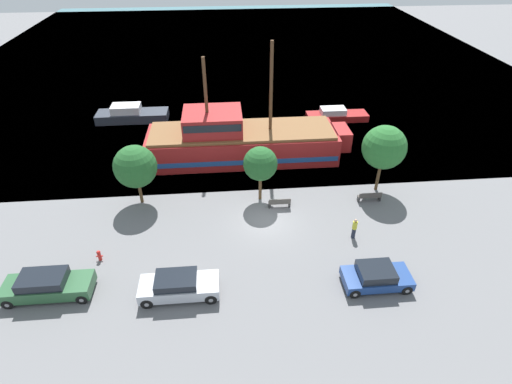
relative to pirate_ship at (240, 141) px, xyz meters
The scene contains 15 objects.
ground_plane 9.69m from the pirate_ship, 81.67° to the right, with size 160.00×160.00×0.00m, color slate.
water_surface 34.63m from the pirate_ship, 87.71° to the left, with size 80.00×80.00×0.00m, color teal.
pirate_ship is the anchor object (origin of this frame).
moored_boat_dockside 14.47m from the pirate_ship, 141.14° to the left, with size 7.50×2.40×1.76m.
moored_boat_outer 13.06m from the pirate_ship, 34.11° to the left, with size 6.53×1.99×1.34m.
parked_car_curb_front 17.64m from the pirate_ship, 65.86° to the right, with size 4.01×1.97×1.36m.
parked_car_curb_mid 16.46m from the pirate_ship, 105.61° to the right, with size 4.57×1.85×1.46m.
parked_car_curb_rear 19.36m from the pirate_ship, 128.34° to the right, with size 4.98×1.86×1.54m.
fire_hydrant 15.89m from the pirate_ship, 127.97° to the right, with size 0.42×0.25×0.76m.
bench_promenade_east 12.37m from the pirate_ship, 38.95° to the right, with size 1.79×0.45×0.85m.
bench_promenade_west 8.41m from the pirate_ship, 72.26° to the right, with size 1.65×0.45×0.85m.
pedestrian_walking_near 13.78m from the pirate_ship, 58.78° to the right, with size 0.32×0.32×1.58m.
tree_row_east 10.26m from the pirate_ship, 141.85° to the right, with size 3.17×3.17×4.77m.
tree_row_mideast 6.90m from the pirate_ship, 79.96° to the right, with size 2.57×2.57×4.46m.
tree_row_midwest 12.49m from the pirate_ship, 30.03° to the right, with size 3.35×3.35×5.52m.
Camera 1 is at (-2.74, -22.50, 18.29)m, focal length 28.00 mm.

